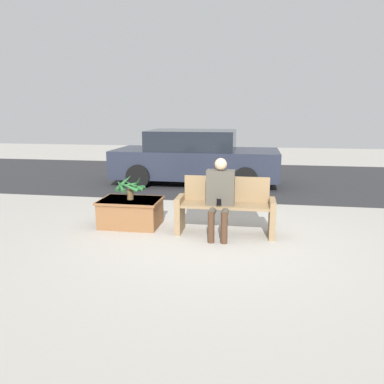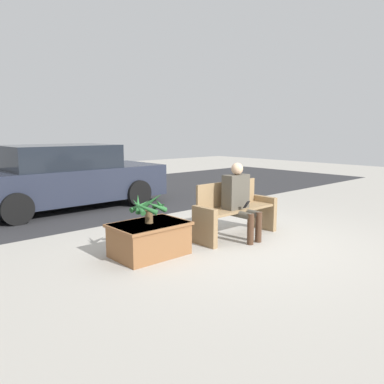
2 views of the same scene
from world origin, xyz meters
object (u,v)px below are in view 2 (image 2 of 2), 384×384
object	(u,v)px
potted_plant	(149,206)
parked_car	(65,177)
bench	(234,210)
person_seated	(239,197)
planter_box	(149,238)

from	to	relation	value
potted_plant	parked_car	world-z (taller)	parked_car
bench	person_seated	bearing A→B (deg)	-114.78
person_seated	parked_car	distance (m)	4.41
bench	planter_box	distance (m)	1.65
person_seated	parked_car	world-z (taller)	parked_car
planter_box	potted_plant	world-z (taller)	potted_plant
person_seated	potted_plant	bearing A→B (deg)	169.40
bench	parked_car	size ratio (longest dim) A/B	0.36
person_seated	planter_box	world-z (taller)	person_seated
bench	person_seated	distance (m)	0.32
person_seated	potted_plant	xyz separation A→B (m)	(-1.56, 0.29, 0.01)
bench	person_seated	xyz separation A→B (m)	(-0.08, -0.17, 0.26)
planter_box	parked_car	distance (m)	4.04
bench	parked_car	bearing A→B (deg)	105.38
potted_plant	parked_car	bearing A→B (deg)	82.70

